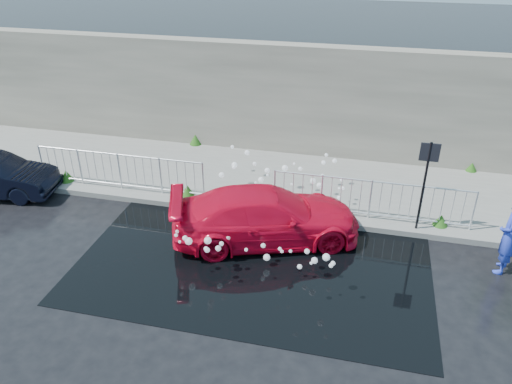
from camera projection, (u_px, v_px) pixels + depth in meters
ground at (221, 285)px, 10.85m from camera, size 90.00×90.00×0.00m
pavement at (269, 180)px, 15.08m from camera, size 30.00×4.00×0.15m
curb at (253, 213)px, 13.37m from camera, size 30.00×0.25×0.16m
retaining_wall at (284, 99)px, 16.08m from camera, size 30.00×0.60×3.50m
puddle at (254, 261)px, 11.60m from camera, size 8.00×5.00×0.01m
sign_post at (426, 173)px, 11.81m from camera, size 0.45×0.06×2.50m
railing_left at (120, 170)px, 14.16m from camera, size 5.05×0.05×1.10m
railing_right at (370, 198)px, 12.75m from camera, size 5.05×0.05×1.10m
weeds at (254, 180)px, 14.53m from camera, size 12.17×3.93×0.43m
water_spray at (269, 200)px, 12.78m from camera, size 3.64×5.47×0.99m
red_car at (266, 216)px, 12.12m from camera, size 4.93×3.29×1.33m
person at (510, 235)px, 10.87m from camera, size 0.66×0.80×1.89m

